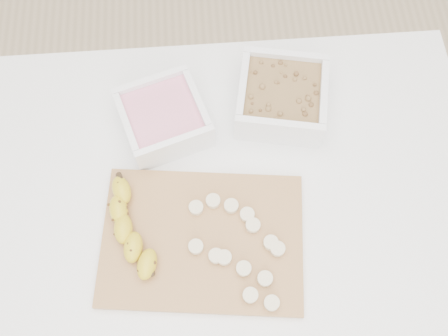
{
  "coord_description": "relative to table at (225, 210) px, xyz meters",
  "views": [
    {
      "loc": [
        -0.03,
        -0.32,
        1.64
      ],
      "look_at": [
        0.0,
        0.03,
        0.81
      ],
      "focal_mm": 40.0,
      "sensor_mm": 36.0,
      "label": 1
    }
  ],
  "objects": [
    {
      "name": "ground",
      "position": [
        0.0,
        0.0,
        -0.65
      ],
      "size": [
        3.5,
        3.5,
        0.0
      ],
      "primitive_type": "plane",
      "color": "#C6AD89",
      "rests_on": "ground"
    },
    {
      "name": "table",
      "position": [
        0.0,
        0.0,
        0.0
      ],
      "size": [
        1.0,
        0.7,
        0.75
      ],
      "color": "white",
      "rests_on": "ground"
    },
    {
      "name": "bowl_yogurt",
      "position": [
        -0.11,
        0.15,
        0.13
      ],
      "size": [
        0.19,
        0.19,
        0.07
      ],
      "color": "white",
      "rests_on": "table"
    },
    {
      "name": "bowl_granola",
      "position": [
        0.13,
        0.18,
        0.14
      ],
      "size": [
        0.2,
        0.2,
        0.08
      ],
      "color": "white",
      "rests_on": "table"
    },
    {
      "name": "cutting_board",
      "position": [
        -0.05,
        -0.09,
        0.1
      ],
      "size": [
        0.39,
        0.3,
        0.01
      ],
      "primitive_type": "cube",
      "rotation": [
        0.0,
        0.0,
        -0.12
      ],
      "color": "#AD7845",
      "rests_on": "table"
    },
    {
      "name": "banana",
      "position": [
        -0.17,
        -0.07,
        0.13
      ],
      "size": [
        0.07,
        0.2,
        0.03
      ],
      "primitive_type": null,
      "rotation": [
        0.0,
        0.0,
        0.11
      ],
      "color": "gold",
      "rests_on": "cutting_board"
    },
    {
      "name": "banana_slices",
      "position": [
        0.02,
        -0.11,
        0.12
      ],
      "size": [
        0.17,
        0.22,
        0.02
      ],
      "color": "beige",
      "rests_on": "cutting_board"
    }
  ]
}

